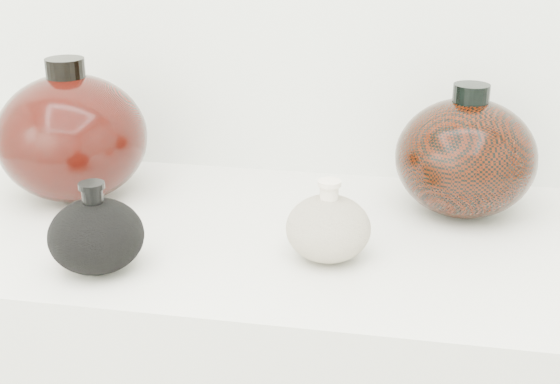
% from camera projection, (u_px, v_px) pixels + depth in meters
% --- Properties ---
extents(black_gourd_vase, '(0.14, 0.14, 0.12)m').
position_uv_depth(black_gourd_vase, '(96.00, 235.00, 0.97)').
color(black_gourd_vase, black).
rests_on(black_gourd_vase, display_counter).
extents(cream_gourd_vase, '(0.12, 0.12, 0.11)m').
position_uv_depth(cream_gourd_vase, '(328.00, 228.00, 1.00)').
color(cream_gourd_vase, beige).
rests_on(cream_gourd_vase, display_counter).
extents(left_round_pot, '(0.29, 0.29, 0.22)m').
position_uv_depth(left_round_pot, '(72.00, 137.00, 1.19)').
color(left_round_pot, black).
rests_on(left_round_pot, display_counter).
extents(right_round_pot, '(0.26, 0.26, 0.20)m').
position_uv_depth(right_round_pot, '(465.00, 157.00, 1.13)').
color(right_round_pot, black).
rests_on(right_round_pot, display_counter).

